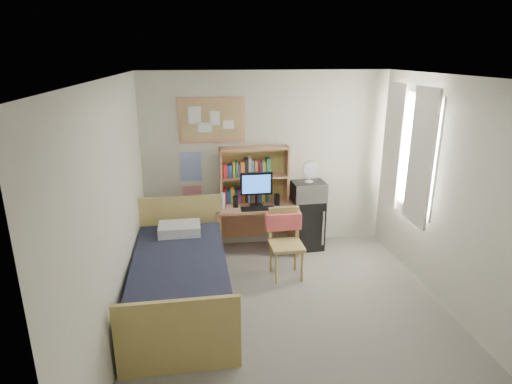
{
  "coord_description": "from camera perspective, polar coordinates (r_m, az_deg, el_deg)",
  "views": [
    {
      "loc": [
        -0.93,
        -3.99,
        2.81
      ],
      "look_at": [
        -0.26,
        1.2,
        1.12
      ],
      "focal_mm": 30.0,
      "sensor_mm": 36.0,
      "label": 1
    }
  ],
  "objects": [
    {
      "name": "desk_fan",
      "position": [
        6.23,
        7.1,
        2.62
      ],
      "size": [
        0.25,
        0.25,
        0.3
      ],
      "primitive_type": "cylinder",
      "rotation": [
        0.0,
        0.0,
        0.07
      ],
      "color": "silver",
      "rests_on": "microwave"
    },
    {
      "name": "wall_front",
      "position": [
        2.59,
        16.01,
        -18.49
      ],
      "size": [
        3.6,
        0.04,
        2.6
      ],
      "primitive_type": "cube",
      "color": "beige",
      "rests_on": "floor"
    },
    {
      "name": "speaker_left",
      "position": [
        6.07,
        -2.77,
        -1.29
      ],
      "size": [
        0.07,
        0.07,
        0.16
      ],
      "primitive_type": "cube",
      "rotation": [
        0.0,
        0.0,
        0.02
      ],
      "color": "black",
      "rests_on": "desk"
    },
    {
      "name": "bulletin_board",
      "position": [
        6.14,
        -5.95,
        9.51
      ],
      "size": [
        0.94,
        0.03,
        0.64
      ],
      "primitive_type": "cube",
      "color": "tan",
      "rests_on": "wall_back"
    },
    {
      "name": "keyboard",
      "position": [
        6.0,
        0.23,
        -2.22
      ],
      "size": [
        0.47,
        0.16,
        0.02
      ],
      "primitive_type": "cube",
      "rotation": [
        0.0,
        0.0,
        0.02
      ],
      "color": "black",
      "rests_on": "desk"
    },
    {
      "name": "desk_chair",
      "position": [
        5.58,
        4.08,
        -7.04
      ],
      "size": [
        0.47,
        0.47,
        0.92
      ],
      "primitive_type": "cube",
      "rotation": [
        0.0,
        0.0,
        0.03
      ],
      "color": "tan",
      "rests_on": "floor"
    },
    {
      "name": "window_unit",
      "position": [
        5.97,
        19.61,
        5.19
      ],
      "size": [
        0.1,
        1.4,
        1.7
      ],
      "primitive_type": "cube",
      "color": "white",
      "rests_on": "wall_right"
    },
    {
      "name": "microwave",
      "position": [
        6.31,
        7.0,
        0.13
      ],
      "size": [
        0.49,
        0.39,
        0.27
      ],
      "primitive_type": "cube",
      "rotation": [
        0.0,
        0.0,
        0.07
      ],
      "color": "silver",
      "rests_on": "mini_fridge"
    },
    {
      "name": "curtain_right",
      "position": [
        6.3,
        17.77,
        6.01
      ],
      "size": [
        0.04,
        0.55,
        1.7
      ],
      "primitive_type": "cube",
      "color": "white",
      "rests_on": "wall_right"
    },
    {
      "name": "bed",
      "position": [
        5.1,
        -10.04,
        -11.87
      ],
      "size": [
        1.15,
        2.21,
        0.6
      ],
      "primitive_type": "cube",
      "rotation": [
        0.0,
        0.0,
        0.03
      ],
      "color": "black",
      "rests_on": "floor"
    },
    {
      "name": "wall_back",
      "position": [
        6.35,
        1.3,
        4.16
      ],
      "size": [
        3.6,
        0.04,
        2.6
      ],
      "primitive_type": "cube",
      "color": "beige",
      "rests_on": "floor"
    },
    {
      "name": "ceiling",
      "position": [
        4.1,
        5.95,
        14.91
      ],
      "size": [
        3.6,
        4.2,
        0.02
      ],
      "primitive_type": "cube",
      "color": "silver",
      "rests_on": "wall_back"
    },
    {
      "name": "floor",
      "position": [
        4.98,
        4.95,
        -16.67
      ],
      "size": [
        3.6,
        4.2,
        0.02
      ],
      "primitive_type": "cube",
      "color": "gray",
      "rests_on": "ground"
    },
    {
      "name": "desk",
      "position": [
        6.32,
        -0.05,
        -4.82
      ],
      "size": [
        1.18,
        0.6,
        0.73
      ],
      "primitive_type": "cube",
      "rotation": [
        0.0,
        0.0,
        0.02
      ],
      "color": "tan",
      "rests_on": "floor"
    },
    {
      "name": "poster_japan",
      "position": [
        6.42,
        -8.48,
        -0.72
      ],
      "size": [
        0.28,
        0.01,
        0.36
      ],
      "primitive_type": "cube",
      "color": "red",
      "rests_on": "wall_back"
    },
    {
      "name": "water_bottle",
      "position": [
        6.01,
        -4.45,
        -1.18
      ],
      "size": [
        0.07,
        0.07,
        0.23
      ],
      "primitive_type": "cylinder",
      "rotation": [
        0.0,
        0.0,
        0.02
      ],
      "color": "silver",
      "rests_on": "desk"
    },
    {
      "name": "speaker_right",
      "position": [
        6.15,
        2.8,
        -1.01
      ],
      "size": [
        0.07,
        0.07,
        0.17
      ],
      "primitive_type": "cube",
      "rotation": [
        0.0,
        0.0,
        0.02
      ],
      "color": "black",
      "rests_on": "desk"
    },
    {
      "name": "pillow",
      "position": [
        5.61,
        -10.16,
        -4.86
      ],
      "size": [
        0.54,
        0.39,
        0.13
      ],
      "primitive_type": "cube",
      "rotation": [
        0.0,
        0.0,
        0.03
      ],
      "color": "silver",
      "rests_on": "bed"
    },
    {
      "name": "poster_wave",
      "position": [
        6.28,
        -8.67,
        3.34
      ],
      "size": [
        0.3,
        0.01,
        0.42
      ],
      "primitive_type": "cube",
      "color": "#2A4CA9",
      "rests_on": "wall_back"
    },
    {
      "name": "mini_fridge",
      "position": [
        6.5,
        6.77,
        -4.16
      ],
      "size": [
        0.48,
        0.48,
        0.76
      ],
      "primitive_type": "cube",
      "rotation": [
        0.0,
        0.0,
        0.07
      ],
      "color": "black",
      "rests_on": "floor"
    },
    {
      "name": "hoodie",
      "position": [
        5.66,
        3.68,
        -3.88
      ],
      "size": [
        0.47,
        0.16,
        0.22
      ],
      "primitive_type": "cube",
      "rotation": [
        0.0,
        0.0,
        0.03
      ],
      "color": "#F05B5C",
      "rests_on": "desk_chair"
    },
    {
      "name": "hutch",
      "position": [
        6.2,
        -0.24,
        2.32
      ],
      "size": [
        1.0,
        0.27,
        0.82
      ],
      "primitive_type": "cube",
      "rotation": [
        0.0,
        0.0,
        0.02
      ],
      "color": "tan",
      "rests_on": "desk"
    },
    {
      "name": "wall_right",
      "position": [
        5.07,
        25.7,
        -1.25
      ],
      "size": [
        0.04,
        4.2,
        2.6
      ],
      "primitive_type": "cube",
      "color": "beige",
      "rests_on": "floor"
    },
    {
      "name": "monitor",
      "position": [
        6.05,
        0.03,
        0.29
      ],
      "size": [
        0.46,
        0.04,
        0.49
      ],
      "primitive_type": "cube",
      "rotation": [
        0.0,
        0.0,
        0.02
      ],
      "color": "black",
      "rests_on": "desk"
    },
    {
      "name": "wall_left",
      "position": [
        4.36,
        -18.42,
        -3.31
      ],
      "size": [
        0.04,
        4.2,
        2.6
      ],
      "primitive_type": "cube",
      "color": "beige",
      "rests_on": "floor"
    },
    {
      "name": "curtain_left",
      "position": [
        5.61,
        21.12,
        4.25
      ],
      "size": [
        0.04,
        0.55,
        1.7
      ],
      "primitive_type": "cube",
      "color": "white",
      "rests_on": "wall_right"
    }
  ]
}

